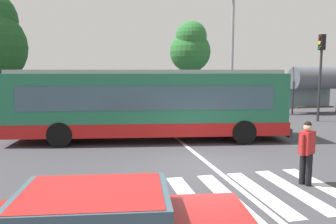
{
  "coord_description": "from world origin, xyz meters",
  "views": [
    {
      "loc": [
        -3.61,
        -10.02,
        3.06
      ],
      "look_at": [
        -0.5,
        3.64,
        1.3
      ],
      "focal_mm": 36.11,
      "sensor_mm": 36.0,
      "label": 1
    }
  ],
  "objects_px": {
    "city_transit_bus": "(148,104)",
    "parked_car_black": "(102,102)",
    "parked_car_charcoal": "(177,101)",
    "parked_car_teal": "(210,100)",
    "parked_car_red": "(143,101)",
    "bus_stop_shelter": "(316,79)",
    "background_tree_right": "(190,47)",
    "pedestrian_crossing_street": "(307,149)",
    "traffic_light_far_corner": "(321,64)",
    "twin_arm_street_lamp": "(232,39)",
    "parked_car_champagne": "(66,103)"
  },
  "relations": [
    {
      "from": "parked_car_black",
      "to": "parked_car_charcoal",
      "type": "height_order",
      "value": "same"
    },
    {
      "from": "city_transit_bus",
      "to": "pedestrian_crossing_street",
      "type": "xyz_separation_m",
      "value": [
        3.14,
        -6.72,
        -0.62
      ]
    },
    {
      "from": "city_transit_bus",
      "to": "pedestrian_crossing_street",
      "type": "height_order",
      "value": "city_transit_bus"
    },
    {
      "from": "pedestrian_crossing_street",
      "to": "traffic_light_far_corner",
      "type": "relative_size",
      "value": 0.34
    },
    {
      "from": "parked_car_champagne",
      "to": "bus_stop_shelter",
      "type": "xyz_separation_m",
      "value": [
        17.01,
        -3.45,
        1.65
      ]
    },
    {
      "from": "parked_car_charcoal",
      "to": "twin_arm_street_lamp",
      "type": "height_order",
      "value": "twin_arm_street_lamp"
    },
    {
      "from": "parked_car_champagne",
      "to": "parked_car_black",
      "type": "xyz_separation_m",
      "value": [
        2.44,
        0.11,
        0.0
      ]
    },
    {
      "from": "parked_car_black",
      "to": "twin_arm_street_lamp",
      "type": "height_order",
      "value": "twin_arm_street_lamp"
    },
    {
      "from": "parked_car_red",
      "to": "twin_arm_street_lamp",
      "type": "distance_m",
      "value": 7.64
    },
    {
      "from": "parked_car_black",
      "to": "traffic_light_far_corner",
      "type": "height_order",
      "value": "traffic_light_far_corner"
    },
    {
      "from": "parked_car_black",
      "to": "parked_car_charcoal",
      "type": "relative_size",
      "value": 1.01
    },
    {
      "from": "bus_stop_shelter",
      "to": "background_tree_right",
      "type": "distance_m",
      "value": 10.95
    },
    {
      "from": "parked_car_champagne",
      "to": "background_tree_right",
      "type": "distance_m",
      "value": 12.2
    },
    {
      "from": "bus_stop_shelter",
      "to": "twin_arm_street_lamp",
      "type": "distance_m",
      "value": 6.58
    },
    {
      "from": "parked_car_charcoal",
      "to": "background_tree_right",
      "type": "height_order",
      "value": "background_tree_right"
    },
    {
      "from": "parked_car_red",
      "to": "bus_stop_shelter",
      "type": "height_order",
      "value": "bus_stop_shelter"
    },
    {
      "from": "parked_car_red",
      "to": "twin_arm_street_lamp",
      "type": "bearing_deg",
      "value": -25.1
    },
    {
      "from": "traffic_light_far_corner",
      "to": "twin_arm_street_lamp",
      "type": "relative_size",
      "value": 0.62
    },
    {
      "from": "pedestrian_crossing_street",
      "to": "bus_stop_shelter",
      "type": "distance_m",
      "value": 16.31
    },
    {
      "from": "twin_arm_street_lamp",
      "to": "parked_car_charcoal",
      "type": "bearing_deg",
      "value": 139.24
    },
    {
      "from": "parked_car_red",
      "to": "background_tree_right",
      "type": "relative_size",
      "value": 0.63
    },
    {
      "from": "twin_arm_street_lamp",
      "to": "city_transit_bus",
      "type": "bearing_deg",
      "value": -134.48
    },
    {
      "from": "traffic_light_far_corner",
      "to": "parked_car_red",
      "type": "bearing_deg",
      "value": 144.67
    },
    {
      "from": "pedestrian_crossing_street",
      "to": "traffic_light_far_corner",
      "type": "bearing_deg",
      "value": 51.95
    },
    {
      "from": "city_transit_bus",
      "to": "bus_stop_shelter",
      "type": "bearing_deg",
      "value": 25.84
    },
    {
      "from": "parked_car_black",
      "to": "bus_stop_shelter",
      "type": "distance_m",
      "value": 15.09
    },
    {
      "from": "city_transit_bus",
      "to": "parked_car_black",
      "type": "height_order",
      "value": "city_transit_bus"
    },
    {
      "from": "parked_car_black",
      "to": "bus_stop_shelter",
      "type": "height_order",
      "value": "bus_stop_shelter"
    },
    {
      "from": "traffic_light_far_corner",
      "to": "bus_stop_shelter",
      "type": "bearing_deg",
      "value": 56.42
    },
    {
      "from": "pedestrian_crossing_street",
      "to": "parked_car_black",
      "type": "relative_size",
      "value": 0.38
    },
    {
      "from": "parked_car_black",
      "to": "parked_car_teal",
      "type": "relative_size",
      "value": 1.0
    },
    {
      "from": "parked_car_red",
      "to": "parked_car_teal",
      "type": "bearing_deg",
      "value": 4.2
    },
    {
      "from": "parked_car_charcoal",
      "to": "parked_car_teal",
      "type": "height_order",
      "value": "same"
    },
    {
      "from": "parked_car_charcoal",
      "to": "background_tree_right",
      "type": "distance_m",
      "value": 6.82
    },
    {
      "from": "parked_car_red",
      "to": "parked_car_teal",
      "type": "distance_m",
      "value": 5.29
    },
    {
      "from": "background_tree_right",
      "to": "parked_car_teal",
      "type": "bearing_deg",
      "value": -86.29
    },
    {
      "from": "twin_arm_street_lamp",
      "to": "parked_car_black",
      "type": "bearing_deg",
      "value": 162.44
    },
    {
      "from": "parked_car_black",
      "to": "background_tree_right",
      "type": "relative_size",
      "value": 0.63
    },
    {
      "from": "background_tree_right",
      "to": "pedestrian_crossing_street",
      "type": "bearing_deg",
      "value": -98.33
    },
    {
      "from": "city_transit_bus",
      "to": "pedestrian_crossing_street",
      "type": "bearing_deg",
      "value": -64.93
    },
    {
      "from": "city_transit_bus",
      "to": "parked_car_black",
      "type": "xyz_separation_m",
      "value": [
        -1.66,
        9.82,
        -0.82
      ]
    },
    {
      "from": "parked_car_champagne",
      "to": "parked_car_red",
      "type": "distance_m",
      "value": 5.36
    },
    {
      "from": "traffic_light_far_corner",
      "to": "twin_arm_street_lamp",
      "type": "distance_m",
      "value": 5.83
    },
    {
      "from": "twin_arm_street_lamp",
      "to": "parked_car_red",
      "type": "bearing_deg",
      "value": 154.9
    },
    {
      "from": "parked_car_red",
      "to": "background_tree_right",
      "type": "distance_m",
      "value": 8.12
    },
    {
      "from": "city_transit_bus",
      "to": "parked_car_black",
      "type": "relative_size",
      "value": 2.65
    },
    {
      "from": "city_transit_bus",
      "to": "traffic_light_far_corner",
      "type": "bearing_deg",
      "value": 15.67
    },
    {
      "from": "city_transit_bus",
      "to": "parked_car_charcoal",
      "type": "relative_size",
      "value": 2.67
    },
    {
      "from": "traffic_light_far_corner",
      "to": "parked_car_champagne",
      "type": "bearing_deg",
      "value": 155.79
    },
    {
      "from": "parked_car_teal",
      "to": "traffic_light_far_corner",
      "type": "xyz_separation_m",
      "value": [
        4.22,
        -7.12,
        2.63
      ]
    }
  ]
}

